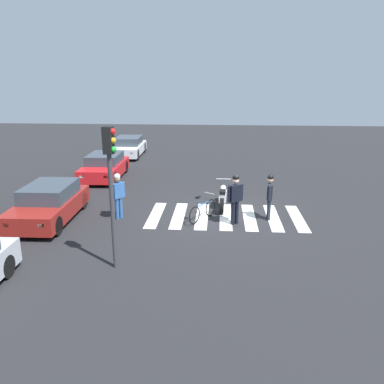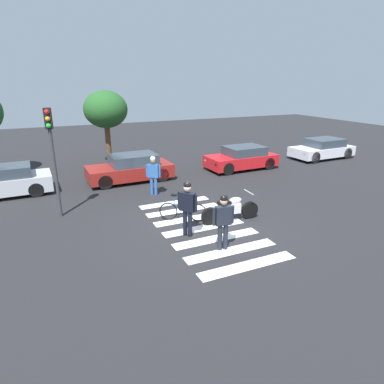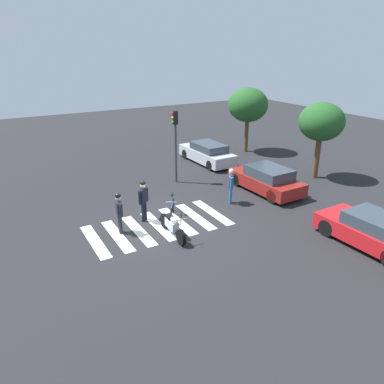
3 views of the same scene
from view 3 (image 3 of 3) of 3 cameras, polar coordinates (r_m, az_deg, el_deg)
ground_plane at (r=15.67m, az=-5.21°, el=-5.19°), size 60.00×60.00×0.00m
police_motorcycle at (r=14.63m, az=-3.05°, el=-5.19°), size 2.21×0.62×1.03m
leaning_bicycle at (r=16.19m, az=-3.09°, el=-2.77°), size 1.49×0.93×0.99m
officer_on_foot at (r=14.89m, az=-11.20°, el=-2.80°), size 0.65×0.26×1.73m
officer_by_motorcycle at (r=15.74m, az=-7.52°, el=-0.82°), size 0.47×0.57×1.86m
pedestrian_bystander at (r=17.50m, az=6.03°, el=1.28°), size 0.56×0.43×1.73m
crosswalk_stripes at (r=15.67m, az=-5.21°, el=-5.18°), size 2.95×5.85×0.01m
car_silver_sedan at (r=23.81m, az=2.38°, el=6.01°), size 4.39×1.76×1.31m
car_maroon_wagon at (r=19.38m, az=11.43°, el=1.89°), size 4.16×1.90×1.33m
car_red_convertible at (r=15.41m, az=26.09°, el=-5.40°), size 4.01×1.91×1.28m
traffic_light_pole at (r=19.79m, az=-2.61°, el=8.78°), size 0.27×0.35×3.92m
street_tree_near at (r=26.23m, az=8.65°, el=13.14°), size 2.73×2.73×4.45m
street_tree_mid at (r=21.61m, az=19.37°, el=10.13°), size 2.46×2.46×4.26m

